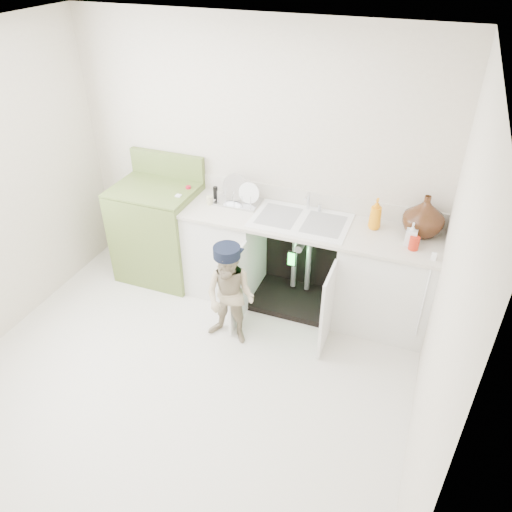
{
  "coord_description": "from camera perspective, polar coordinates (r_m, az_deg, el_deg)",
  "views": [
    {
      "loc": [
        1.54,
        -2.49,
        3.06
      ],
      "look_at": [
        0.32,
        0.7,
        0.79
      ],
      "focal_mm": 35.0,
      "sensor_mm": 36.0,
      "label": 1
    }
  ],
  "objects": [
    {
      "name": "counter_run",
      "position": [
        4.61,
        5.41,
        -0.52
      ],
      "size": [
        2.44,
        1.02,
        1.25
      ],
      "color": "silver",
      "rests_on": "ground"
    },
    {
      "name": "avocado_stove",
      "position": [
        5.1,
        -10.98,
        2.9
      ],
      "size": [
        0.79,
        0.65,
        1.22
      ],
      "color": "olive",
      "rests_on": "ground"
    },
    {
      "name": "ground",
      "position": [
        4.24,
        -7.64,
        -13.0
      ],
      "size": [
        3.5,
        3.5,
        0.0
      ],
      "primitive_type": "plane",
      "color": "beige",
      "rests_on": "ground"
    },
    {
      "name": "room_shell",
      "position": [
        3.44,
        -9.18,
        1.45
      ],
      "size": [
        6.0,
        5.5,
        1.26
      ],
      "color": "beige",
      "rests_on": "ground"
    },
    {
      "name": "repair_worker",
      "position": [
        4.18,
        -2.96,
        -4.54
      ],
      "size": [
        0.68,
        0.56,
        0.94
      ],
      "rotation": [
        0.0,
        0.0,
        -0.05
      ],
      "color": "tan",
      "rests_on": "ground"
    }
  ]
}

